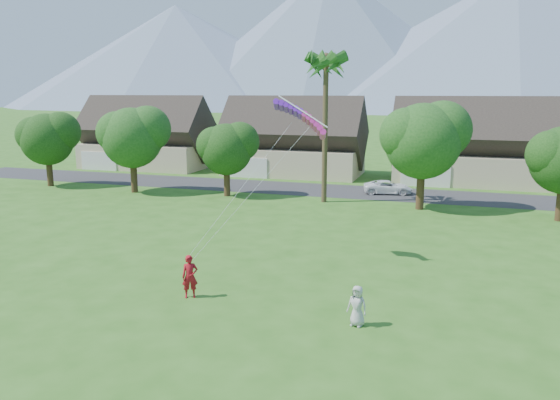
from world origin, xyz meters
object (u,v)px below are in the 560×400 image
at_px(watcher, 357,306).
at_px(parked_car, 388,187).
at_px(parafoil_kite, 302,115).
at_px(kite_flyer, 190,276).

bearing_deg(watcher, parked_car, 107.88).
height_order(parked_car, parafoil_kite, parafoil_kite).
distance_m(parked_car, parafoil_kite, 23.08).
bearing_deg(parafoil_kite, parked_car, 82.49).
bearing_deg(watcher, kite_flyer, -171.95).
bearing_deg(watcher, parafoil_kite, 133.21).
bearing_deg(parafoil_kite, kite_flyer, -116.22).
distance_m(kite_flyer, watcher, 7.87).
height_order(kite_flyer, parafoil_kite, parafoil_kite).
height_order(watcher, parked_car, watcher).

